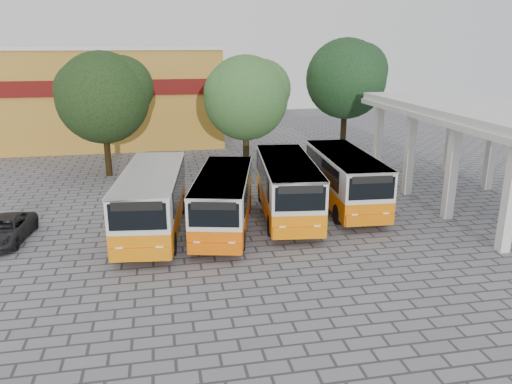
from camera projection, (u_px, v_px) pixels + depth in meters
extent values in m
plane|color=slate|center=(309.00, 242.00, 22.36)|extent=(90.00, 90.00, 0.00)
cube|color=silver|center=(510.00, 195.00, 20.73)|extent=(0.45, 0.45, 5.00)
cube|color=silver|center=(378.00, 139.00, 32.95)|extent=(0.45, 0.45, 5.00)
cube|color=silver|center=(451.00, 136.00, 33.93)|extent=(0.45, 0.45, 5.00)
cube|color=silver|center=(480.00, 109.00, 26.55)|extent=(6.60, 15.60, 0.40)
cube|color=silver|center=(479.00, 116.00, 26.65)|extent=(6.80, 15.80, 0.30)
cube|color=#AE7A25|center=(103.00, 97.00, 43.60)|extent=(20.00, 10.00, 8.00)
cube|color=#590C0A|center=(95.00, 88.00, 38.46)|extent=(20.00, 0.20, 1.20)
cube|color=silver|center=(99.00, 48.00, 42.40)|extent=(20.40, 10.40, 0.30)
cube|color=orange|center=(153.00, 214.00, 23.28)|extent=(3.45, 8.45, 1.08)
cube|color=silver|center=(151.00, 187.00, 22.91)|extent=(3.45, 8.45, 1.51)
cube|color=silver|center=(150.00, 173.00, 22.71)|extent=(3.50, 8.46, 0.12)
cube|color=black|center=(123.00, 188.00, 22.67)|extent=(0.88, 6.73, 1.08)
cube|color=black|center=(179.00, 185.00, 23.13)|extent=(0.88, 6.73, 1.08)
cube|color=black|center=(151.00, 216.00, 19.03)|extent=(2.20, 0.32, 1.08)
cube|color=black|center=(150.00, 206.00, 18.90)|extent=(1.94, 0.30, 0.35)
cylinder|color=black|center=(126.00, 246.00, 20.69)|extent=(0.29, 1.03, 1.03)
cylinder|color=black|center=(180.00, 242.00, 21.10)|extent=(0.29, 1.03, 1.03)
cylinder|color=black|center=(132.00, 206.00, 25.70)|extent=(0.29, 1.03, 1.03)
cylinder|color=black|center=(175.00, 203.00, 26.11)|extent=(0.29, 1.03, 1.03)
cube|color=#E35B00|center=(224.00, 213.00, 23.66)|extent=(3.93, 7.85, 0.99)
cube|color=silver|center=(223.00, 189.00, 23.32)|extent=(3.93, 7.85, 1.38)
cube|color=silver|center=(223.00, 176.00, 23.13)|extent=(3.97, 7.86, 0.11)
cube|color=black|center=(199.00, 190.00, 23.10)|extent=(1.47, 6.06, 0.99)
cube|color=black|center=(247.00, 187.00, 23.53)|extent=(1.47, 6.06, 0.99)
cube|color=black|center=(236.00, 215.00, 19.76)|extent=(1.98, 0.51, 0.99)
cube|color=black|center=(236.00, 205.00, 19.64)|extent=(1.76, 0.47, 0.32)
cylinder|color=black|center=(208.00, 241.00, 21.28)|extent=(0.26, 0.94, 0.94)
cylinder|color=black|center=(255.00, 238.00, 21.66)|extent=(0.26, 0.94, 0.94)
cylinder|color=black|center=(198.00, 206.00, 25.88)|extent=(0.26, 0.94, 0.94)
cylinder|color=black|center=(237.00, 203.00, 26.26)|extent=(0.26, 0.94, 0.94)
cube|color=orange|center=(287.00, 199.00, 25.46)|extent=(3.37, 8.34, 1.07)
cube|color=silver|center=(287.00, 175.00, 25.09)|extent=(3.37, 8.34, 1.49)
cube|color=silver|center=(288.00, 162.00, 24.89)|extent=(3.42, 8.35, 0.12)
cube|color=black|center=(263.00, 176.00, 24.86)|extent=(0.83, 6.65, 1.07)
cube|color=black|center=(311.00, 174.00, 25.31)|extent=(0.83, 6.65, 1.07)
cube|color=black|center=(311.00, 199.00, 21.25)|extent=(2.17, 0.31, 1.07)
cube|color=black|center=(312.00, 189.00, 21.13)|extent=(1.92, 0.29, 0.34)
cylinder|color=black|center=(278.00, 226.00, 22.90)|extent=(0.28, 1.01, 1.01)
cylinder|color=black|center=(324.00, 223.00, 23.30)|extent=(0.28, 1.01, 1.01)
cylinder|color=black|center=(256.00, 193.00, 27.85)|extent=(0.28, 1.01, 1.01)
cylinder|color=black|center=(294.00, 191.00, 28.26)|extent=(0.28, 1.01, 1.01)
cube|color=#DD6700|center=(344.00, 190.00, 26.99)|extent=(2.91, 8.20, 1.06)
cube|color=silver|center=(345.00, 168.00, 26.62)|extent=(2.91, 8.20, 1.48)
cube|color=silver|center=(346.00, 155.00, 26.42)|extent=(2.96, 8.21, 0.12)
cube|color=black|center=(323.00, 168.00, 26.39)|extent=(0.46, 6.65, 1.06)
cube|color=black|center=(367.00, 166.00, 26.84)|extent=(0.46, 6.65, 1.06)
cube|color=black|center=(377.00, 188.00, 22.81)|extent=(2.17, 0.18, 1.06)
cube|color=black|center=(378.00, 179.00, 22.68)|extent=(1.92, 0.18, 0.34)
cylinder|color=black|center=(342.00, 215.00, 24.44)|extent=(0.28, 1.01, 1.01)
cylinder|color=black|center=(383.00, 212.00, 24.84)|extent=(0.28, 1.01, 1.01)
cylinder|color=black|center=(310.00, 186.00, 29.37)|extent=(0.28, 1.01, 1.01)
cylinder|color=black|center=(345.00, 184.00, 29.77)|extent=(0.28, 1.01, 1.01)
cylinder|color=black|center=(107.00, 148.00, 33.01)|extent=(0.42, 0.42, 3.82)
sphere|color=black|center=(103.00, 98.00, 32.06)|extent=(5.91, 5.91, 5.91)
sphere|color=black|center=(121.00, 88.00, 32.39)|extent=(4.14, 4.14, 4.14)
sphere|color=black|center=(85.00, 91.00, 31.56)|extent=(3.84, 3.84, 3.84)
cylinder|color=#342714|center=(246.00, 145.00, 34.11)|extent=(0.44, 0.44, 3.69)
sphere|color=#305E25|center=(246.00, 98.00, 33.18)|extent=(5.63, 5.63, 5.63)
sphere|color=#305E25|center=(261.00, 89.00, 33.51)|extent=(3.94, 3.94, 3.94)
sphere|color=#305E25|center=(232.00, 92.00, 32.69)|extent=(3.66, 3.66, 3.66)
cylinder|color=#302314|center=(343.00, 130.00, 38.12)|extent=(0.45, 0.45, 4.28)
sphere|color=black|center=(346.00, 79.00, 37.00)|extent=(5.93, 5.93, 5.93)
sphere|color=black|center=(360.00, 70.00, 37.33)|extent=(4.15, 4.15, 4.15)
sphere|color=black|center=(334.00, 73.00, 36.49)|extent=(3.86, 3.86, 3.86)
imported|color=black|center=(5.00, 230.00, 22.31)|extent=(2.23, 4.15, 1.11)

